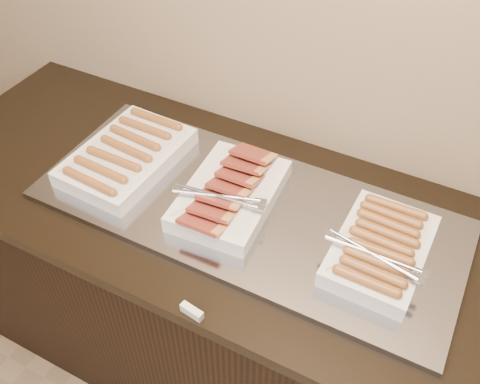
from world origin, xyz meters
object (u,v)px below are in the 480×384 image
object	(u,v)px
dish_right	(380,249)
counter	(239,299)
dish_left	(127,156)
dish_center	(229,194)
warming_tray	(246,209)

from	to	relation	value
dish_right	counter	bearing A→B (deg)	-179.62
counter	dish_right	size ratio (longest dim) A/B	6.19
dish_left	dish_center	xyz separation A→B (m)	(0.36, -0.00, 0.00)
warming_tray	dish_center	xyz separation A→B (m)	(-0.05, -0.00, 0.04)
counter	dish_left	xyz separation A→B (m)	(-0.38, 0.00, 0.50)
dish_left	dish_center	size ratio (longest dim) A/B	1.06
counter	dish_left	distance (m)	0.63
counter	warming_tray	distance (m)	0.46
warming_tray	dish_right	bearing A→B (deg)	-0.67
dish_right	dish_center	bearing A→B (deg)	-179.04
counter	dish_center	size ratio (longest dim) A/B	5.48
dish_left	dish_center	world-z (taller)	dish_center
dish_right	dish_left	bearing A→B (deg)	-179.31
counter	warming_tray	size ratio (longest dim) A/B	1.72
counter	dish_center	distance (m)	0.50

